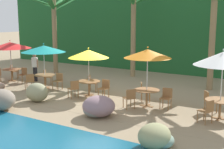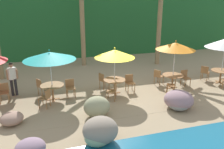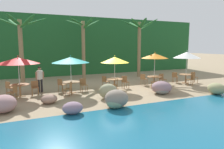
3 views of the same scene
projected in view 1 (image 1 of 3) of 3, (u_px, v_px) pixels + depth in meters
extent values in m
plane|color=#937F60|center=(95.00, 96.00, 14.93)|extent=(120.00, 120.00, 0.00)
cube|color=#937F60|center=(95.00, 96.00, 14.93)|extent=(18.00, 5.20, 0.01)
cube|color=#1E5628|center=(167.00, 29.00, 21.90)|extent=(28.00, 2.40, 6.00)
ellipsoid|color=gray|center=(96.00, 110.00, 11.80)|extent=(0.99, 0.99, 0.56)
ellipsoid|color=gray|center=(163.00, 141.00, 9.00)|extent=(0.64, 0.74, 0.41)
ellipsoid|color=gray|center=(1.00, 100.00, 12.60)|extent=(1.19, 1.12, 0.88)
ellipsoid|color=gray|center=(99.00, 106.00, 11.82)|extent=(1.28, 1.26, 0.81)
ellipsoid|color=gray|center=(37.00, 92.00, 13.92)|extent=(1.08, 0.90, 0.86)
ellipsoid|color=#939263|center=(154.00, 136.00, 8.96)|extent=(0.94, 1.11, 0.72)
cylinder|color=silver|center=(11.00, 63.00, 18.31)|extent=(0.04, 0.04, 2.27)
cone|color=red|center=(10.00, 45.00, 18.12)|extent=(2.46, 2.46, 0.37)
sphere|color=red|center=(10.00, 41.00, 18.07)|extent=(0.07, 0.07, 0.07)
cube|color=olive|center=(12.00, 81.00, 18.51)|extent=(0.60, 0.12, 0.03)
cube|color=olive|center=(12.00, 81.00, 18.51)|extent=(0.12, 0.60, 0.03)
cylinder|color=olive|center=(12.00, 75.00, 18.45)|extent=(0.09, 0.09, 0.71)
cylinder|color=olive|center=(12.00, 69.00, 18.38)|extent=(1.10, 1.10, 0.03)
cylinder|color=olive|center=(22.00, 80.00, 17.81)|extent=(0.04, 0.04, 0.45)
cylinder|color=olive|center=(18.00, 79.00, 17.99)|extent=(0.04, 0.04, 0.45)
cylinder|color=olive|center=(27.00, 79.00, 18.12)|extent=(0.04, 0.04, 0.45)
cylinder|color=olive|center=(22.00, 78.00, 18.29)|extent=(0.04, 0.04, 0.45)
cube|color=olive|center=(22.00, 75.00, 18.01)|extent=(0.43, 0.43, 0.03)
cube|color=olive|center=(24.00, 71.00, 18.14)|extent=(0.42, 0.05, 0.42)
cylinder|color=olive|center=(19.00, 74.00, 19.50)|extent=(0.04, 0.04, 0.45)
cylinder|color=olive|center=(17.00, 75.00, 19.15)|extent=(0.04, 0.04, 0.45)
cylinder|color=olive|center=(13.00, 74.00, 19.46)|extent=(0.04, 0.04, 0.45)
cylinder|color=olive|center=(12.00, 75.00, 19.12)|extent=(0.04, 0.04, 0.45)
cube|color=olive|center=(15.00, 71.00, 19.26)|extent=(0.59, 0.59, 0.03)
cube|color=olive|center=(11.00, 68.00, 19.21)|extent=(0.28, 0.36, 0.42)
cylinder|color=olive|center=(0.00, 78.00, 18.31)|extent=(0.04, 0.04, 0.45)
cylinder|color=olive|center=(1.00, 79.00, 18.00)|extent=(0.04, 0.04, 0.45)
cylinder|color=silver|center=(44.00, 68.00, 16.48)|extent=(0.04, 0.04, 2.24)
cone|color=teal|center=(44.00, 49.00, 16.30)|extent=(2.35, 2.35, 0.36)
sphere|color=teal|center=(43.00, 44.00, 16.25)|extent=(0.07, 0.07, 0.07)
cube|color=olive|center=(45.00, 88.00, 16.68)|extent=(0.60, 0.12, 0.03)
cube|color=olive|center=(45.00, 88.00, 16.68)|extent=(0.12, 0.60, 0.03)
cylinder|color=olive|center=(45.00, 81.00, 16.62)|extent=(0.09, 0.09, 0.71)
cylinder|color=olive|center=(45.00, 75.00, 16.55)|extent=(1.10, 1.10, 0.03)
cylinder|color=olive|center=(58.00, 87.00, 16.00)|extent=(0.04, 0.04, 0.45)
cylinder|color=olive|center=(53.00, 86.00, 16.17)|extent=(0.04, 0.04, 0.45)
cylinder|color=olive|center=(62.00, 85.00, 16.31)|extent=(0.04, 0.04, 0.45)
cylinder|color=olive|center=(57.00, 85.00, 16.48)|extent=(0.04, 0.04, 0.45)
cube|color=olive|center=(57.00, 81.00, 16.20)|extent=(0.44, 0.44, 0.03)
cube|color=olive|center=(60.00, 77.00, 16.34)|extent=(0.42, 0.06, 0.42)
cylinder|color=olive|center=(52.00, 80.00, 17.65)|extent=(0.04, 0.04, 0.45)
cylinder|color=olive|center=(51.00, 81.00, 17.30)|extent=(0.04, 0.04, 0.45)
cylinder|color=olive|center=(46.00, 80.00, 17.66)|extent=(0.04, 0.04, 0.45)
cylinder|color=olive|center=(45.00, 81.00, 17.31)|extent=(0.04, 0.04, 0.45)
cube|color=olive|center=(48.00, 77.00, 17.44)|extent=(0.58, 0.58, 0.03)
cube|color=olive|center=(45.00, 73.00, 17.40)|extent=(0.25, 0.38, 0.42)
cylinder|color=olive|center=(25.00, 85.00, 16.28)|extent=(0.04, 0.04, 0.45)
cylinder|color=olive|center=(32.00, 85.00, 16.46)|extent=(0.04, 0.04, 0.45)
cylinder|color=olive|center=(27.00, 87.00, 15.98)|extent=(0.04, 0.04, 0.45)
cylinder|color=olive|center=(34.00, 86.00, 16.16)|extent=(0.04, 0.04, 0.45)
cube|color=olive|center=(29.00, 81.00, 16.18)|extent=(0.57, 0.57, 0.03)
cube|color=olive|center=(30.00, 78.00, 15.97)|extent=(0.23, 0.39, 0.42)
cylinder|color=silver|center=(89.00, 74.00, 14.83)|extent=(0.04, 0.04, 2.17)
cone|color=yellow|center=(89.00, 54.00, 14.65)|extent=(1.96, 1.96, 0.38)
sphere|color=yellow|center=(88.00, 48.00, 14.60)|extent=(0.07, 0.07, 0.07)
cube|color=olive|center=(89.00, 95.00, 15.02)|extent=(0.60, 0.12, 0.03)
cube|color=olive|center=(89.00, 95.00, 15.02)|extent=(0.12, 0.60, 0.03)
cylinder|color=olive|center=(89.00, 88.00, 14.96)|extent=(0.09, 0.09, 0.71)
cylinder|color=olive|center=(89.00, 81.00, 14.90)|extent=(1.10, 1.10, 0.03)
cylinder|color=olive|center=(105.00, 95.00, 14.30)|extent=(0.04, 0.04, 0.45)
cylinder|color=olive|center=(98.00, 94.00, 14.49)|extent=(0.04, 0.04, 0.45)
cylinder|color=olive|center=(109.00, 93.00, 14.60)|extent=(0.04, 0.04, 0.45)
cylinder|color=olive|center=(103.00, 92.00, 14.78)|extent=(0.04, 0.04, 0.45)
cube|color=olive|center=(104.00, 89.00, 14.50)|extent=(0.42, 0.42, 0.03)
cube|color=olive|center=(106.00, 84.00, 14.63)|extent=(0.42, 0.04, 0.42)
cylinder|color=olive|center=(97.00, 87.00, 15.95)|extent=(0.04, 0.04, 0.45)
cylinder|color=olive|center=(96.00, 88.00, 15.61)|extent=(0.04, 0.04, 0.45)
cylinder|color=olive|center=(90.00, 87.00, 16.01)|extent=(0.04, 0.04, 0.45)
cylinder|color=olive|center=(89.00, 88.00, 15.67)|extent=(0.04, 0.04, 0.45)
cube|color=olive|center=(93.00, 83.00, 15.77)|extent=(0.55, 0.55, 0.03)
cube|color=olive|center=(89.00, 79.00, 15.76)|extent=(0.19, 0.40, 0.42)
cylinder|color=olive|center=(68.00, 93.00, 14.61)|extent=(0.04, 0.04, 0.45)
cylinder|color=olive|center=(75.00, 92.00, 14.79)|extent=(0.04, 0.04, 0.45)
cylinder|color=olive|center=(71.00, 95.00, 14.31)|extent=(0.04, 0.04, 0.45)
cylinder|color=olive|center=(78.00, 94.00, 14.49)|extent=(0.04, 0.04, 0.45)
cube|color=olive|center=(73.00, 89.00, 14.51)|extent=(0.56, 0.56, 0.03)
cube|color=olive|center=(75.00, 85.00, 14.31)|extent=(0.22, 0.39, 0.42)
cylinder|color=silver|center=(147.00, 79.00, 13.00)|extent=(0.04, 0.04, 2.39)
cone|color=orange|center=(148.00, 54.00, 12.80)|extent=(2.00, 2.00, 0.37)
sphere|color=orange|center=(148.00, 47.00, 12.75)|extent=(0.07, 0.07, 0.07)
cube|color=olive|center=(147.00, 106.00, 13.21)|extent=(0.60, 0.12, 0.03)
cube|color=olive|center=(147.00, 106.00, 13.21)|extent=(0.12, 0.60, 0.03)
cylinder|color=olive|center=(147.00, 98.00, 13.15)|extent=(0.09, 0.09, 0.71)
cylinder|color=olive|center=(147.00, 90.00, 13.09)|extent=(1.10, 1.10, 0.03)
cylinder|color=olive|center=(168.00, 106.00, 12.53)|extent=(0.04, 0.04, 0.45)
cylinder|color=olive|center=(160.00, 104.00, 12.70)|extent=(0.04, 0.04, 0.45)
cylinder|color=olive|center=(171.00, 104.00, 12.84)|extent=(0.04, 0.04, 0.45)
cylinder|color=olive|center=(163.00, 102.00, 13.01)|extent=(0.04, 0.04, 0.45)
cube|color=olive|center=(166.00, 98.00, 12.73)|extent=(0.44, 0.44, 0.03)
cube|color=olive|center=(167.00, 93.00, 12.86)|extent=(0.42, 0.06, 0.42)
cylinder|color=olive|center=(149.00, 95.00, 14.18)|extent=(0.04, 0.04, 0.45)
cylinder|color=olive|center=(150.00, 97.00, 13.83)|extent=(0.04, 0.04, 0.45)
cylinder|color=olive|center=(142.00, 95.00, 14.20)|extent=(0.04, 0.04, 0.45)
cylinder|color=olive|center=(142.00, 97.00, 13.85)|extent=(0.04, 0.04, 0.45)
cube|color=olive|center=(146.00, 91.00, 13.97)|extent=(0.57, 0.57, 0.03)
cube|color=olive|center=(141.00, 87.00, 13.94)|extent=(0.23, 0.39, 0.42)
cylinder|color=olive|center=(123.00, 103.00, 12.95)|extent=(0.04, 0.04, 0.45)
cylinder|color=olive|center=(131.00, 102.00, 13.09)|extent=(0.04, 0.04, 0.45)
cylinder|color=olive|center=(127.00, 105.00, 12.63)|extent=(0.04, 0.04, 0.45)
cylinder|color=olive|center=(134.00, 104.00, 12.76)|extent=(0.04, 0.04, 0.45)
cube|color=olive|center=(129.00, 98.00, 12.81)|extent=(0.59, 0.59, 0.03)
cube|color=olive|center=(131.00, 94.00, 12.60)|extent=(0.27, 0.36, 0.42)
cylinder|color=silver|center=(221.00, 88.00, 11.37)|extent=(0.04, 0.04, 2.40)
cone|color=white|center=(223.00, 59.00, 11.17)|extent=(2.14, 2.14, 0.50)
sphere|color=white|center=(224.00, 50.00, 11.11)|extent=(0.07, 0.07, 0.07)
cube|color=olive|center=(219.00, 118.00, 11.58)|extent=(0.60, 0.12, 0.03)
cube|color=olive|center=(219.00, 118.00, 11.58)|extent=(0.12, 0.60, 0.03)
cylinder|color=olive|center=(220.00, 109.00, 11.52)|extent=(0.09, 0.09, 0.71)
cylinder|color=olive|center=(220.00, 100.00, 11.46)|extent=(1.10, 1.10, 0.03)
cylinder|color=olive|center=(213.00, 105.00, 12.57)|extent=(0.04, 0.04, 0.45)
cylinder|color=olive|center=(217.00, 108.00, 12.22)|extent=(0.04, 0.04, 0.45)
cylinder|color=olive|center=(205.00, 106.00, 12.54)|extent=(0.04, 0.04, 0.45)
cylinder|color=olive|center=(208.00, 108.00, 12.19)|extent=(0.04, 0.04, 0.45)
cube|color=olive|center=(211.00, 101.00, 12.34)|extent=(0.59, 0.59, 0.03)
cube|color=olive|center=(206.00, 96.00, 12.28)|extent=(0.28, 0.36, 0.42)
cylinder|color=olive|center=(197.00, 117.00, 11.13)|extent=(0.04, 0.04, 0.45)
cylinder|color=olive|center=(204.00, 115.00, 11.32)|extent=(0.04, 0.04, 0.45)
cylinder|color=olive|center=(205.00, 119.00, 10.84)|extent=(0.04, 0.04, 0.45)
cylinder|color=olive|center=(212.00, 118.00, 11.03)|extent=(0.04, 0.04, 0.45)
cube|color=olive|center=(205.00, 111.00, 11.04)|extent=(0.56, 0.56, 0.03)
cube|color=olive|center=(210.00, 107.00, 10.84)|extent=(0.20, 0.40, 0.42)
cylinder|color=olive|center=(55.00, 37.00, 21.03)|extent=(0.32, 0.32, 4.95)
ellipsoid|color=#2D7A38|center=(64.00, 2.00, 20.00)|extent=(1.95, 0.58, 0.73)
ellipsoid|color=#2D7A38|center=(67.00, 4.00, 21.19)|extent=(1.03, 1.82, 0.99)
ellipsoid|color=#2D7A38|center=(58.00, 3.00, 21.57)|extent=(1.09, 1.89, 0.78)
ellipsoid|color=#2D7A38|center=(41.00, 3.00, 20.99)|extent=(1.93, 0.65, 0.79)
ellipsoid|color=#2D7A38|center=(40.00, 2.00, 20.03)|extent=(1.05, 1.93, 0.66)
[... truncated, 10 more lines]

